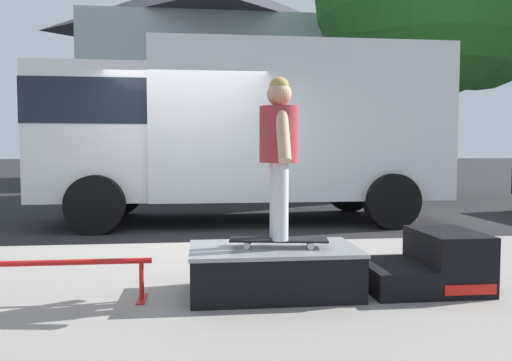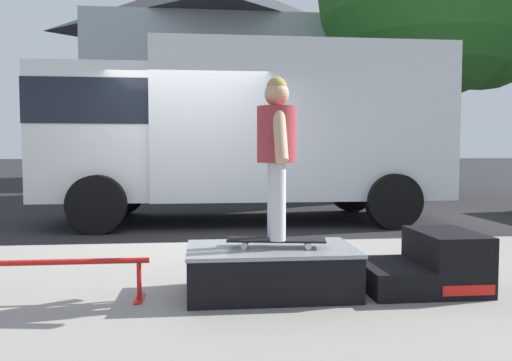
# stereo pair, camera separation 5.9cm
# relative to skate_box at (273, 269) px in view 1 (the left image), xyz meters

# --- Properties ---
(ground_plane) EXTENTS (140.00, 140.00, 0.00)m
(ground_plane) POSITION_rel_skate_box_xyz_m (-0.78, 2.84, -0.32)
(ground_plane) COLOR black
(sidewalk_slab) EXTENTS (50.00, 5.00, 0.12)m
(sidewalk_slab) POSITION_rel_skate_box_xyz_m (-0.78, -0.16, -0.26)
(sidewalk_slab) COLOR gray
(sidewalk_slab) RESTS_ON ground
(skate_box) EXTENTS (1.34, 0.78, 0.38)m
(skate_box) POSITION_rel_skate_box_xyz_m (0.00, 0.00, 0.00)
(skate_box) COLOR black
(skate_box) RESTS_ON sidewalk_slab
(kicker_ramp) EXTENTS (0.95, 0.74, 0.48)m
(kicker_ramp) POSITION_rel_skate_box_xyz_m (1.33, -0.00, -0.00)
(kicker_ramp) COLOR black
(kicker_ramp) RESTS_ON sidewalk_slab
(grind_rail) EXTENTS (1.63, 0.28, 0.33)m
(grind_rail) POSITION_rel_skate_box_xyz_m (-1.77, -0.05, 0.05)
(grind_rail) COLOR red
(grind_rail) RESTS_ON sidewalk_slab
(skateboard) EXTENTS (0.80, 0.32, 0.07)m
(skateboard) POSITION_rel_skate_box_xyz_m (0.04, -0.02, 0.23)
(skateboard) COLOR black
(skateboard) RESTS_ON skate_box
(skater_kid) EXTENTS (0.31, 0.66, 1.28)m
(skater_kid) POSITION_rel_skate_box_xyz_m (0.04, -0.02, 1.00)
(skater_kid) COLOR silver
(skater_kid) RESTS_ON skateboard
(box_truck) EXTENTS (6.91, 2.63, 3.05)m
(box_truck) POSITION_rel_skate_box_xyz_m (0.16, 5.04, 1.38)
(box_truck) COLOR silver
(box_truck) RESTS_ON ground
(house_behind) EXTENTS (9.54, 8.23, 8.40)m
(house_behind) POSITION_rel_skate_box_xyz_m (-0.13, 16.89, 3.92)
(house_behind) COLOR silver
(house_behind) RESTS_ON ground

